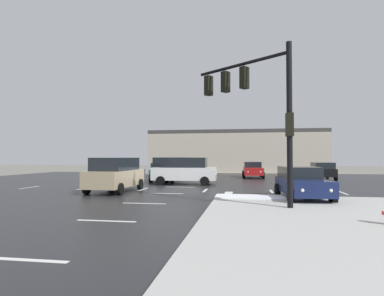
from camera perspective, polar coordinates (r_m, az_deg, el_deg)
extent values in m
plane|color=slate|center=(20.51, -3.26, -7.44)|extent=(120.00, 120.00, 0.00)
cube|color=#232326|center=(20.50, -3.26, -7.42)|extent=(44.00, 44.00, 0.02)
cube|color=white|center=(16.04, 11.39, -8.43)|extent=(4.00, 1.60, 0.06)
cube|color=silver|center=(7.67, -27.75, -17.01)|extent=(2.00, 0.15, 0.01)
cube|color=silver|center=(11.05, -14.86, -12.30)|extent=(2.00, 0.15, 0.01)
cube|color=silver|center=(14.74, -8.40, -9.63)|extent=(2.00, 0.15, 0.01)
cube|color=silver|center=(18.57, -4.61, -7.98)|extent=(2.00, 0.15, 0.01)
cube|color=silver|center=(22.45, -2.14, -6.88)|extent=(2.00, 0.15, 0.01)
cube|color=silver|center=(26.37, -0.41, -6.10)|extent=(2.00, 0.15, 0.01)
cube|color=silver|center=(30.31, 0.86, -5.51)|extent=(2.00, 0.15, 0.01)
cube|color=silver|center=(34.26, 1.85, -5.06)|extent=(2.00, 0.15, 0.01)
cube|color=silver|center=(38.23, 2.62, -4.70)|extent=(2.00, 0.15, 0.01)
cube|color=silver|center=(24.68, -26.71, -6.23)|extent=(0.15, 2.00, 0.01)
cube|color=silver|center=(22.57, -18.41, -6.77)|extent=(0.15, 2.00, 0.01)
cube|color=silver|center=(21.03, -8.63, -7.22)|extent=(0.15, 2.00, 0.01)
cube|color=silver|center=(20.17, 2.34, -7.48)|extent=(0.15, 2.00, 0.01)
cube|color=silver|center=(20.08, 13.85, -7.46)|extent=(0.15, 2.00, 0.01)
cube|color=silver|center=(20.78, 24.99, -7.15)|extent=(0.15, 2.00, 0.01)
cube|color=silver|center=(16.07, 5.98, -8.97)|extent=(0.45, 7.00, 0.01)
cylinder|color=black|center=(13.10, 16.80, 4.04)|extent=(0.22, 0.22, 6.44)
cylinder|color=black|center=(14.96, 8.44, 14.29)|extent=(3.91, 3.04, 0.14)
cube|color=black|center=(14.66, 9.20, 12.10)|extent=(0.44, 0.46, 0.95)
sphere|color=yellow|center=(14.82, 8.69, 13.08)|extent=(0.20, 0.20, 0.20)
cube|color=black|center=(15.32, 5.92, 11.48)|extent=(0.44, 0.46, 0.95)
sphere|color=yellow|center=(15.49, 5.46, 12.42)|extent=(0.20, 0.20, 0.20)
cube|color=black|center=(16.03, 2.94, 10.89)|extent=(0.44, 0.46, 0.95)
sphere|color=yellow|center=(16.20, 2.52, 11.79)|extent=(0.20, 0.20, 0.20)
cube|color=black|center=(13.10, 16.80, 3.96)|extent=(0.28, 0.36, 0.90)
cube|color=#BCB29E|center=(46.66, 7.81, -0.93)|extent=(23.87, 8.00, 5.26)
cube|color=#3F3D3A|center=(46.78, 7.80, 2.60)|extent=(23.87, 8.00, 0.50)
cube|color=#195933|center=(28.17, -4.71, -4.42)|extent=(1.98, 4.57, 0.70)
cube|color=black|center=(27.48, -4.99, -3.19)|extent=(1.76, 2.54, 0.55)
cylinder|color=black|center=(29.87, -5.82, -4.93)|extent=(0.25, 0.67, 0.66)
cylinder|color=black|center=(29.52, -2.39, -4.98)|extent=(0.25, 0.67, 0.66)
cylinder|color=black|center=(26.90, -7.26, -5.30)|extent=(0.25, 0.67, 0.66)
cylinder|color=black|center=(26.51, -3.47, -5.36)|extent=(0.25, 0.67, 0.66)
sphere|color=white|center=(30.43, -4.94, -4.21)|extent=(0.18, 0.18, 0.18)
sphere|color=white|center=(30.22, -2.79, -4.24)|extent=(0.18, 0.18, 0.18)
cube|color=#B7BABF|center=(33.85, -3.81, -3.74)|extent=(4.81, 1.97, 0.95)
cube|color=black|center=(33.83, -3.81, -2.30)|extent=(3.37, 1.81, 0.75)
cylinder|color=black|center=(33.35, -6.94, -4.58)|extent=(0.66, 0.22, 0.66)
cylinder|color=black|center=(35.22, -6.04, -4.43)|extent=(0.66, 0.22, 0.66)
cylinder|color=black|center=(32.57, -1.41, -4.67)|extent=(0.66, 0.22, 0.66)
cylinder|color=black|center=(34.49, -0.79, -4.50)|extent=(0.66, 0.22, 0.66)
sphere|color=white|center=(33.87, -7.94, -3.73)|extent=(0.18, 0.18, 0.18)
sphere|color=white|center=(35.06, -7.32, -3.66)|extent=(0.18, 0.18, 0.18)
cube|color=white|center=(24.70, -1.34, -4.53)|extent=(4.86, 2.09, 0.95)
cube|color=black|center=(24.67, -1.34, -2.56)|extent=(3.41, 1.89, 0.75)
cylinder|color=black|center=(25.49, 2.64, -5.51)|extent=(0.67, 0.24, 0.66)
cylinder|color=black|center=(23.56, 2.23, -5.83)|extent=(0.67, 0.24, 0.66)
cylinder|color=black|center=(25.98, -4.58, -5.44)|extent=(0.67, 0.24, 0.66)
cylinder|color=black|center=(24.08, -5.56, -5.73)|extent=(0.67, 0.24, 0.66)
sphere|color=white|center=(25.06, 4.21, -4.49)|extent=(0.18, 0.18, 0.18)
sphere|color=white|center=(23.82, 4.03, -4.64)|extent=(0.18, 0.18, 0.18)
cube|color=tan|center=(19.94, -13.32, -5.19)|extent=(2.03, 4.83, 0.95)
cube|color=black|center=(19.91, -13.31, -2.75)|extent=(1.85, 3.39, 0.75)
cylinder|color=black|center=(21.86, -13.97, -6.12)|extent=(0.23, 0.66, 0.66)
cylinder|color=black|center=(21.14, -9.11, -6.30)|extent=(0.23, 0.66, 0.66)
cylinder|color=black|center=(18.94, -18.05, -6.79)|extent=(0.23, 0.66, 0.66)
cylinder|color=black|center=(18.10, -12.57, -7.07)|extent=(0.23, 0.66, 0.66)
sphere|color=white|center=(22.34, -12.38, -4.81)|extent=(0.18, 0.18, 0.18)
sphere|color=white|center=(21.90, -9.35, -4.89)|extent=(0.18, 0.18, 0.18)
cube|color=#141E47|center=(16.59, 18.86, -6.31)|extent=(2.18, 4.64, 0.70)
cube|color=black|center=(17.20, 18.27, -4.06)|extent=(1.87, 2.61, 0.55)
cylinder|color=black|center=(15.42, 23.59, -7.93)|extent=(0.28, 0.68, 0.66)
cylinder|color=black|center=(14.93, 16.99, -8.21)|extent=(0.28, 0.68, 0.66)
cylinder|color=black|center=(18.32, 20.40, -6.94)|extent=(0.28, 0.68, 0.66)
cylinder|color=black|center=(17.91, 14.82, -7.11)|extent=(0.28, 0.68, 0.66)
sphere|color=white|center=(14.65, 23.24, -6.90)|extent=(0.18, 0.18, 0.18)
sphere|color=white|center=(14.32, 18.84, -7.07)|extent=(0.18, 0.18, 0.18)
cube|color=#B21919|center=(33.00, 10.65, -3.99)|extent=(1.96, 4.56, 0.70)
cube|color=black|center=(33.66, 10.58, -2.88)|extent=(1.74, 2.53, 0.55)
cylinder|color=black|center=(31.56, 12.46, -4.73)|extent=(0.24, 0.67, 0.66)
cylinder|color=black|center=(31.45, 9.18, -4.75)|extent=(0.24, 0.67, 0.66)
cylinder|color=black|center=(34.61, 12.00, -4.45)|extent=(0.24, 0.67, 0.66)
cylinder|color=black|center=(34.51, 9.01, -4.47)|extent=(0.24, 0.67, 0.66)
sphere|color=white|center=(30.85, 11.96, -4.15)|extent=(0.18, 0.18, 0.18)
sphere|color=white|center=(30.78, 9.82, -4.17)|extent=(0.18, 0.18, 0.18)
cube|color=black|center=(32.25, 21.76, -3.96)|extent=(1.84, 4.52, 0.70)
cube|color=black|center=(31.57, 22.00, -2.87)|extent=(1.68, 2.49, 0.55)
cylinder|color=black|center=(33.60, 19.72, -4.48)|extent=(0.23, 0.66, 0.66)
cylinder|color=black|center=(33.96, 22.72, -4.42)|extent=(0.23, 0.66, 0.66)
cylinder|color=black|center=(30.60, 20.71, -4.76)|extent=(0.23, 0.66, 0.66)
cylinder|color=black|center=(30.98, 23.99, -4.68)|extent=(0.23, 0.66, 0.66)
sphere|color=white|center=(34.30, 20.05, -3.83)|extent=(0.18, 0.18, 0.18)
sphere|color=white|center=(34.52, 21.94, -3.79)|extent=(0.18, 0.18, 0.18)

